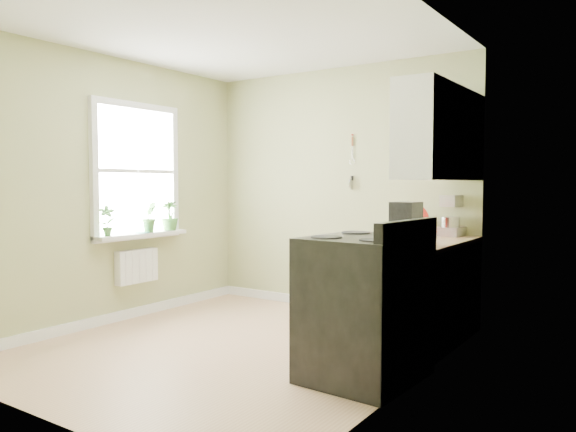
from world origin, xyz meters
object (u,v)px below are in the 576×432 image
Objects in this scene: coffee_maker at (406,225)px; kettle at (424,225)px; stove at (365,307)px; stand_mixer at (453,217)px.

kettle is at bearing 102.42° from coffee_maker.
stove is at bearing -90.05° from coffee_maker.
stand_mixer reaches higher than coffee_maker.
coffee_maker is (0.23, -1.04, 0.07)m from kettle.
stand_mixer is 0.30m from kettle.
stand_mixer is at bearing 86.94° from coffee_maker.
kettle is 0.55× the size of coffee_maker.
stand_mixer reaches higher than kettle.
stove is 3.26× the size of coffee_maker.
coffee_maker is (-0.06, -1.06, -0.02)m from stand_mixer.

